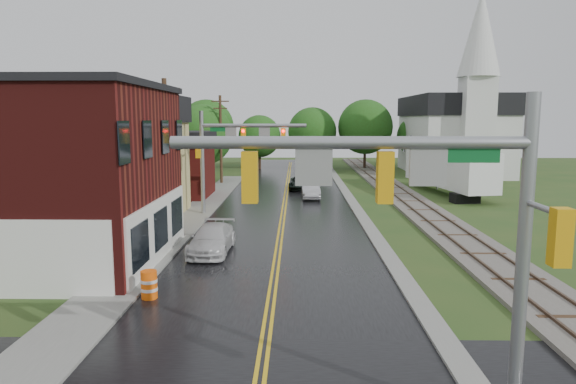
{
  "coord_description": "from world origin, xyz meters",
  "views": [
    {
      "loc": [
        0.93,
        -8.33,
        6.68
      ],
      "look_at": [
        0.56,
        13.82,
        3.5
      ],
      "focal_mm": 32.0,
      "sensor_mm": 36.0,
      "label": 1
    }
  ],
  "objects_px": {
    "traffic_signal_near": "(421,203)",
    "tree_left_c": "(140,142)",
    "tree_left_e": "(204,136)",
    "construction_barrel": "(149,285)",
    "traffic_signal_far": "(233,143)",
    "utility_pole_c": "(221,138)",
    "suv_dark": "(300,183)",
    "pickup_white": "(212,239)",
    "utility_pole_b": "(166,152)",
    "brick_building": "(6,174)",
    "sedan_silver": "(311,190)",
    "tree_left_b": "(58,131)",
    "semi_trailer": "(448,168)",
    "church": "(456,126)"
  },
  "relations": [
    {
      "from": "traffic_signal_near",
      "to": "tree_left_c",
      "type": "height_order",
      "value": "tree_left_c"
    },
    {
      "from": "tree_left_c",
      "to": "tree_left_e",
      "type": "distance_m",
      "value": 7.82
    },
    {
      "from": "tree_left_c",
      "to": "construction_barrel",
      "type": "height_order",
      "value": "tree_left_c"
    },
    {
      "from": "traffic_signal_far",
      "to": "utility_pole_c",
      "type": "height_order",
      "value": "utility_pole_c"
    },
    {
      "from": "tree_left_e",
      "to": "traffic_signal_near",
      "type": "bearing_deg",
      "value": -74.32
    },
    {
      "from": "suv_dark",
      "to": "pickup_white",
      "type": "relative_size",
      "value": 0.96
    },
    {
      "from": "utility_pole_b",
      "to": "tree_left_c",
      "type": "xyz_separation_m",
      "value": [
        -7.05,
        17.9,
        -0.21
      ]
    },
    {
      "from": "suv_dark",
      "to": "brick_building",
      "type": "bearing_deg",
      "value": -116.5
    },
    {
      "from": "traffic_signal_near",
      "to": "sedan_silver",
      "type": "height_order",
      "value": "traffic_signal_near"
    },
    {
      "from": "tree_left_c",
      "to": "construction_barrel",
      "type": "distance_m",
      "value": 31.56
    },
    {
      "from": "tree_left_c",
      "to": "traffic_signal_near",
      "type": "bearing_deg",
      "value": -65.44
    },
    {
      "from": "tree_left_c",
      "to": "brick_building",
      "type": "bearing_deg",
      "value": -86.86
    },
    {
      "from": "traffic_signal_far",
      "to": "utility_pole_c",
      "type": "relative_size",
      "value": 0.82
    },
    {
      "from": "tree_left_b",
      "to": "semi_trailer",
      "type": "height_order",
      "value": "tree_left_b"
    },
    {
      "from": "semi_trailer",
      "to": "traffic_signal_far",
      "type": "bearing_deg",
      "value": -150.61
    },
    {
      "from": "utility_pole_b",
      "to": "semi_trailer",
      "type": "distance_m",
      "value": 26.07
    },
    {
      "from": "utility_pole_b",
      "to": "sedan_silver",
      "type": "relative_size",
      "value": 2.13
    },
    {
      "from": "construction_barrel",
      "to": "brick_building",
      "type": "bearing_deg",
      "value": 147.75
    },
    {
      "from": "utility_pole_b",
      "to": "suv_dark",
      "type": "distance_m",
      "value": 19.95
    },
    {
      "from": "traffic_signal_near",
      "to": "traffic_signal_far",
      "type": "bearing_deg",
      "value": 105.52
    },
    {
      "from": "construction_barrel",
      "to": "traffic_signal_far",
      "type": "bearing_deg",
      "value": 86.33
    },
    {
      "from": "church",
      "to": "utility_pole_c",
      "type": "bearing_deg",
      "value": -160.03
    },
    {
      "from": "tree_left_b",
      "to": "tree_left_c",
      "type": "height_order",
      "value": "tree_left_b"
    },
    {
      "from": "brick_building",
      "to": "tree_left_e",
      "type": "distance_m",
      "value": 31.12
    },
    {
      "from": "traffic_signal_near",
      "to": "church",
      "type": "bearing_deg",
      "value": 72.28
    },
    {
      "from": "tree_left_e",
      "to": "suv_dark",
      "type": "xyz_separation_m",
      "value": [
        10.14,
        -6.13,
        -4.19
      ]
    },
    {
      "from": "brick_building",
      "to": "pickup_white",
      "type": "height_order",
      "value": "brick_building"
    },
    {
      "from": "brick_building",
      "to": "pickup_white",
      "type": "distance_m",
      "value": 9.96
    },
    {
      "from": "tree_left_b",
      "to": "pickup_white",
      "type": "distance_m",
      "value": 21.67
    },
    {
      "from": "tree_left_b",
      "to": "pickup_white",
      "type": "relative_size",
      "value": 2.07
    },
    {
      "from": "tree_left_c",
      "to": "semi_trailer",
      "type": "relative_size",
      "value": 0.58
    },
    {
      "from": "utility_pole_c",
      "to": "construction_barrel",
      "type": "xyz_separation_m",
      "value": [
        2.24,
        -34.0,
        -4.18
      ]
    },
    {
      "from": "tree_left_b",
      "to": "construction_barrel",
      "type": "relative_size",
      "value": 9.04
    },
    {
      "from": "sedan_silver",
      "to": "semi_trailer",
      "type": "xyz_separation_m",
      "value": [
        12.25,
        2.67,
        1.68
      ]
    },
    {
      "from": "brick_building",
      "to": "traffic_signal_near",
      "type": "bearing_deg",
      "value": -39.17
    },
    {
      "from": "tree_left_e",
      "to": "suv_dark",
      "type": "bearing_deg",
      "value": -31.17
    },
    {
      "from": "utility_pole_c",
      "to": "sedan_silver",
      "type": "bearing_deg",
      "value": -47.21
    },
    {
      "from": "utility_pole_b",
      "to": "tree_left_b",
      "type": "distance_m",
      "value": 14.87
    },
    {
      "from": "tree_left_e",
      "to": "construction_barrel",
      "type": "bearing_deg",
      "value": -83.19
    },
    {
      "from": "traffic_signal_far",
      "to": "tree_left_b",
      "type": "bearing_deg",
      "value": 161.19
    },
    {
      "from": "traffic_signal_far",
      "to": "utility_pole_b",
      "type": "relative_size",
      "value": 0.82
    },
    {
      "from": "semi_trailer",
      "to": "tree_left_b",
      "type": "bearing_deg",
      "value": -170.93
    },
    {
      "from": "tree_left_e",
      "to": "brick_building",
      "type": "bearing_deg",
      "value": -96.71
    },
    {
      "from": "church",
      "to": "sedan_silver",
      "type": "distance_m",
      "value": 26.86
    },
    {
      "from": "traffic_signal_far",
      "to": "tree_left_b",
      "type": "distance_m",
      "value": 15.21
    },
    {
      "from": "construction_barrel",
      "to": "suv_dark",
      "type": "bearing_deg",
      "value": 78.88
    },
    {
      "from": "suv_dark",
      "to": "pickup_white",
      "type": "bearing_deg",
      "value": -98.65
    },
    {
      "from": "tree_left_b",
      "to": "construction_barrel",
      "type": "bearing_deg",
      "value": -58.75
    },
    {
      "from": "traffic_signal_far",
      "to": "tree_left_b",
      "type": "relative_size",
      "value": 0.76
    },
    {
      "from": "church",
      "to": "tree_left_e",
      "type": "xyz_separation_m",
      "value": [
        -28.85,
        -7.84,
        -1.02
      ]
    }
  ]
}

